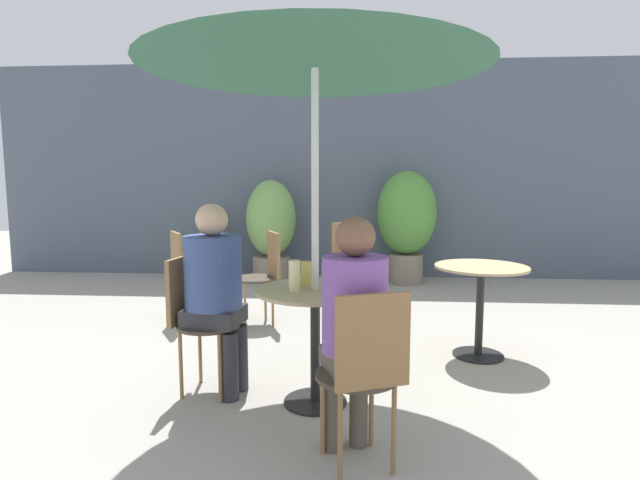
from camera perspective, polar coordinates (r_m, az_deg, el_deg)
ground_plane at (r=3.23m, az=0.39°, el=-18.16°), size 20.00×20.00×0.00m
storefront_wall at (r=7.11m, az=2.65°, el=7.88°), size 10.00×0.06×3.00m
cafe_table_near at (r=3.06m, az=-0.55°, el=-8.79°), size 0.72×0.72×0.72m
cafe_table_far at (r=4.05m, az=17.88°, el=-5.29°), size 0.70×0.70×0.72m
bistro_chair_0 at (r=3.33m, az=-14.10°, el=-7.88°), size 0.42×0.40×0.88m
bistro_chair_1 at (r=2.35m, az=5.14°, el=-13.98°), size 0.43×0.45×0.88m
bistro_chair_2 at (r=5.86m, az=3.30°, el=-1.38°), size 0.46×0.46×0.88m
bistro_chair_3 at (r=4.96m, az=-15.03°, el=-3.09°), size 0.46×0.45×0.88m
bistro_chair_4 at (r=7.05m, az=-13.36°, el=-0.16°), size 0.46×0.46×0.88m
bistro_chair_5 at (r=4.76m, az=-6.35°, el=-3.31°), size 0.45×0.44×0.88m
seated_person_0 at (r=3.22m, az=-11.85°, el=-4.84°), size 0.39×0.36×1.22m
seated_person_1 at (r=2.42m, az=3.87°, el=-8.72°), size 0.36×0.37×1.20m
beer_glass_0 at (r=3.12m, az=-1.60°, el=-3.81°), size 0.07×0.07×0.15m
beer_glass_1 at (r=2.94m, az=-2.93°, el=-4.11°), size 0.07×0.07×0.19m
beer_glass_2 at (r=2.88m, az=0.87°, el=-4.43°), size 0.07×0.07×0.17m
beer_glass_3 at (r=3.10m, az=1.03°, el=-3.75°), size 0.07×0.07×0.16m
potted_plant_0 at (r=6.75m, az=-5.61°, el=1.52°), size 0.67×0.67×1.37m
potted_plant_1 at (r=6.69m, az=9.87°, el=2.40°), size 0.78×0.78×1.49m
umbrella at (r=3.04m, az=-0.59°, el=21.55°), size 2.00×2.00×2.28m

